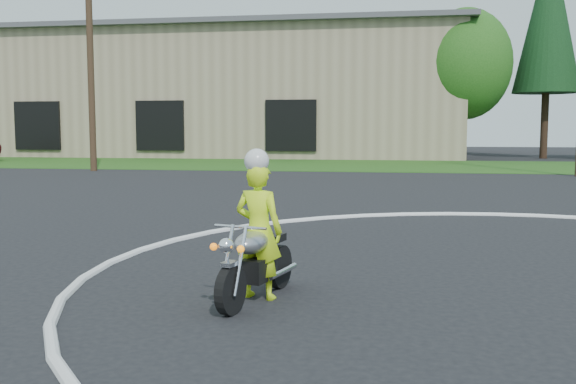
# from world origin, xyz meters

# --- Properties ---
(grass_strip) EXTENTS (120.00, 10.00, 0.02)m
(grass_strip) POSITION_xyz_m (0.00, 27.00, 0.01)
(grass_strip) COLOR #1E4714
(grass_strip) RESTS_ON ground
(primary_motorcycle) EXTENTS (0.73, 1.68, 0.90)m
(primary_motorcycle) POSITION_xyz_m (-3.60, 1.50, 0.44)
(primary_motorcycle) COLOR black
(primary_motorcycle) RESTS_ON ground
(rider_primary_grp) EXTENTS (0.62, 0.49, 1.66)m
(rider_primary_grp) POSITION_xyz_m (-3.59, 1.63, 0.80)
(rider_primary_grp) COLOR #D3FF1A
(rider_primary_grp) RESTS_ON ground
(warehouse) EXTENTS (41.00, 17.00, 8.30)m
(warehouse) POSITION_xyz_m (-18.00, 39.99, 4.16)
(warehouse) COLOR tan
(warehouse) RESTS_ON ground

